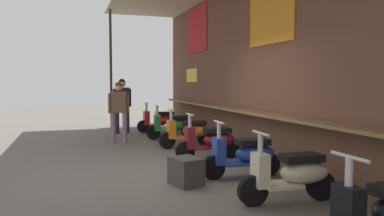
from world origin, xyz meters
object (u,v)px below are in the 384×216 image
Objects in this scene: scooter_green at (174,125)px; shopper_with_handbag at (122,100)px; scooter_red at (161,120)px; shopper_browsing at (119,106)px; scooter_cream at (293,174)px; merchandise_crate at (186,171)px; scooter_blue at (246,155)px; scooter_orange at (190,132)px; scooter_maroon at (212,141)px.

shopper_with_handbag is at bearing -48.03° from scooter_green.
scooter_red is 1.00× the size of scooter_green.
shopper_browsing reaches higher than scooter_green.
scooter_red is 7.45m from scooter_cream.
merchandise_crate is at bearing 78.39° from scooter_red.
scooter_blue and scooter_cream have the same top height.
scooter_cream is at bearing 87.84° from scooter_orange.
scooter_green is 4.79m from merchandise_crate.
scooter_cream is 7.65m from shopper_with_handbag.
shopper_with_handbag reaches higher than merchandise_crate.
scooter_green is 1.00× the size of scooter_cream.
scooter_maroon is 1.57m from scooter_blue.
shopper_browsing is (-1.35, -1.55, 0.60)m from scooter_orange.
shopper_with_handbag is at bearing -70.02° from scooter_orange.
merchandise_crate is (3.21, -1.11, -0.17)m from scooter_orange.
scooter_green is 1.67m from shopper_browsing.
scooter_blue is 6.28m from shopper_with_handbag.
merchandise_crate is (-1.25, -1.11, -0.17)m from scooter_cream.
scooter_red is 0.82× the size of shopper_with_handbag.
scooter_red is 4.48m from scooter_maroon.
shopper_with_handbag is at bearing -178.73° from merchandise_crate.
shopper_with_handbag is (-6.12, -1.24, 0.66)m from scooter_blue.
scooter_maroon is 2.97m from scooter_cream.
scooter_cream is at bearing 88.50° from scooter_red.
scooter_maroon is 0.87× the size of shopper_browsing.
shopper_with_handbag is at bearing -77.25° from scooter_cream.
scooter_green is 1.00× the size of scooter_maroon.
scooter_maroon is 0.82× the size of shopper_with_handbag.
shopper_browsing is (1.71, -0.31, -0.06)m from shopper_with_handbag.
shopper_browsing is (-5.81, -1.55, 0.60)m from scooter_cream.
scooter_green and scooter_orange have the same top height.
scooter_blue reaches higher than merchandise_crate.
shopper_browsing is at bearing 45.06° from scooter_red.
shopper_with_handbag reaches higher than scooter_green.
scooter_blue is 1.00× the size of scooter_cream.
scooter_orange and scooter_maroon have the same top height.
scooter_blue is at bearing -86.64° from scooter_cream.
scooter_red is at bearing -92.16° from scooter_orange.
scooter_red and scooter_orange have the same top height.
scooter_green is 0.87× the size of shopper_browsing.
scooter_green is 1.45m from scooter_orange.
merchandise_crate is (0.15, -1.11, -0.17)m from scooter_blue.
scooter_orange is 1.00× the size of scooter_maroon.
shopper_with_handbag reaches higher than scooter_red.
scooter_red and scooter_cream have the same top height.
shopper_browsing reaches higher than scooter_red.
scooter_cream is 1.68m from merchandise_crate.
scooter_maroon and scooter_cream have the same top height.
scooter_green is 1.00× the size of scooter_blue.
scooter_blue is at bearing 88.50° from scooter_red.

